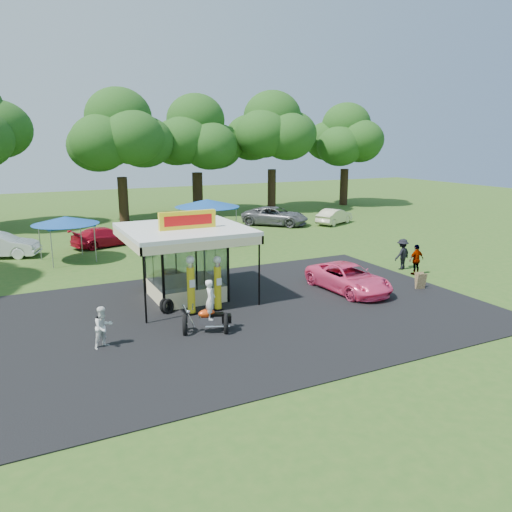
% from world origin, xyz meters
% --- Properties ---
extents(ground, '(120.00, 120.00, 0.00)m').
position_xyz_m(ground, '(0.00, 0.00, 0.00)').
color(ground, '#2E551A').
rests_on(ground, ground).
extents(asphalt_apron, '(20.00, 14.00, 0.04)m').
position_xyz_m(asphalt_apron, '(0.00, 2.00, 0.02)').
color(asphalt_apron, black).
rests_on(asphalt_apron, ground).
extents(gas_station_kiosk, '(5.40, 5.40, 4.18)m').
position_xyz_m(gas_station_kiosk, '(-2.00, 4.99, 1.78)').
color(gas_station_kiosk, white).
rests_on(gas_station_kiosk, ground).
extents(gas_pump_left, '(0.48, 0.48, 2.58)m').
position_xyz_m(gas_pump_left, '(-2.55, 2.67, 1.24)').
color(gas_pump_left, black).
rests_on(gas_pump_left, ground).
extents(gas_pump_right, '(0.46, 0.46, 2.45)m').
position_xyz_m(gas_pump_right, '(-1.34, 2.68, 1.17)').
color(gas_pump_right, black).
rests_on(gas_pump_right, ground).
extents(motorcycle, '(1.95, 1.43, 2.21)m').
position_xyz_m(motorcycle, '(-2.63, 0.41, 0.86)').
color(motorcycle, black).
rests_on(motorcycle, ground).
extents(spare_tires, '(0.82, 0.76, 0.67)m').
position_xyz_m(spare_tires, '(-3.45, 3.31, 0.33)').
color(spare_tires, black).
rests_on(spare_tires, ground).
extents(a_frame_sign, '(0.51, 0.55, 0.85)m').
position_xyz_m(a_frame_sign, '(8.83, 1.12, 0.43)').
color(a_frame_sign, '#593819').
rests_on(a_frame_sign, ground).
extents(kiosk_car, '(2.82, 1.13, 0.96)m').
position_xyz_m(kiosk_car, '(-2.00, 7.20, 0.48)').
color(kiosk_car, yellow).
rests_on(kiosk_car, ground).
extents(pink_sedan, '(2.50, 4.90, 1.33)m').
position_xyz_m(pink_sedan, '(5.46, 2.48, 0.66)').
color(pink_sedan, '#FD447C').
rests_on(pink_sedan, ground).
extents(spectator_west, '(0.92, 0.84, 1.54)m').
position_xyz_m(spectator_west, '(-6.49, 0.80, 0.77)').
color(spectator_west, white).
rests_on(spectator_west, ground).
extents(spectator_east_a, '(1.26, 0.89, 1.77)m').
position_xyz_m(spectator_east_a, '(10.79, 4.62, 0.88)').
color(spectator_east_a, black).
rests_on(spectator_east_a, ground).
extents(spectator_east_b, '(1.01, 0.44, 1.70)m').
position_xyz_m(spectator_east_b, '(10.65, 3.34, 0.85)').
color(spectator_east_b, gray).
rests_on(spectator_east_b, ground).
extents(bg_car_b, '(4.95, 3.13, 1.33)m').
position_xyz_m(bg_car_b, '(-3.33, 18.65, 0.67)').
color(bg_car_b, '#B20D20').
rests_on(bg_car_b, ground).
extents(bg_car_c, '(4.60, 3.05, 1.45)m').
position_xyz_m(bg_car_c, '(1.93, 18.91, 0.73)').
color(bg_car_c, silver).
rests_on(bg_car_c, ground).
extents(bg_car_d, '(5.88, 5.86, 1.58)m').
position_xyz_m(bg_car_d, '(11.51, 21.14, 0.79)').
color(bg_car_d, '#5C5B5E').
rests_on(bg_car_d, ground).
extents(bg_car_e, '(4.33, 3.07, 1.36)m').
position_xyz_m(bg_car_e, '(16.44, 19.32, 0.68)').
color(bg_car_e, beige).
rests_on(bg_car_e, ground).
extents(tent_west, '(3.93, 3.93, 2.75)m').
position_xyz_m(tent_west, '(-6.12, 15.23, 2.49)').
color(tent_west, gray).
rests_on(tent_west, ground).
extents(tent_east, '(4.55, 4.55, 3.18)m').
position_xyz_m(tent_east, '(3.43, 16.34, 2.88)').
color(tent_east, gray).
rests_on(tent_east, ground).
extents(oak_far_c, '(9.66, 9.66, 11.39)m').
position_xyz_m(oak_far_c, '(0.09, 28.55, 7.23)').
color(oak_far_c, black).
rests_on(oak_far_c, ground).
extents(oak_far_d, '(9.52, 9.52, 11.33)m').
position_xyz_m(oak_far_d, '(7.87, 30.66, 7.22)').
color(oak_far_d, black).
rests_on(oak_far_d, ground).
extents(oak_far_e, '(9.93, 9.93, 11.82)m').
position_xyz_m(oak_far_e, '(15.63, 29.51, 7.54)').
color(oak_far_e, black).
rests_on(oak_far_e, ground).
extents(oak_far_f, '(9.11, 9.11, 10.97)m').
position_xyz_m(oak_far_f, '(25.10, 29.89, 7.05)').
color(oak_far_f, black).
rests_on(oak_far_f, ground).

